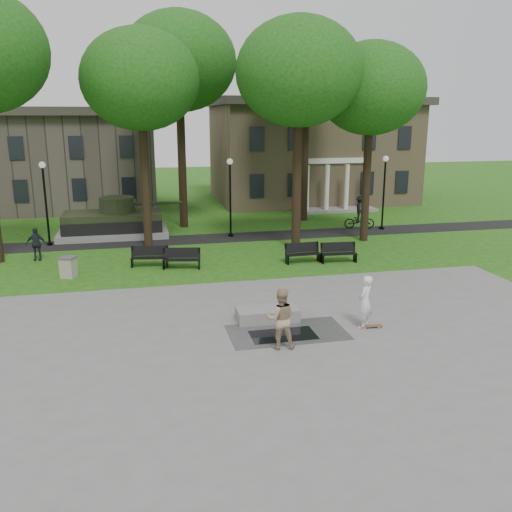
{
  "coord_description": "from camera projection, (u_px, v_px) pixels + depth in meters",
  "views": [
    {
      "loc": [
        -5.13,
        -19.66,
        7.14
      ],
      "look_at": [
        -0.24,
        2.01,
        1.4
      ],
      "focal_mm": 38.0,
      "sensor_mm": 36.0,
      "label": 1
    }
  ],
  "objects": [
    {
      "name": "park_bench_2",
      "position": [
        303.0,
        252.0,
        27.16
      ],
      "size": [
        1.82,
        0.63,
        1.0
      ],
      "rotation": [
        0.0,
        0.0,
        0.06
      ],
      "color": "black",
      "rests_on": "ground"
    },
    {
      "name": "footpath",
      "position": [
        224.0,
        238.0,
        32.78
      ],
      "size": [
        44.0,
        2.6,
        0.01
      ],
      "primitive_type": "cube",
      "color": "black",
      "rests_on": "ground"
    },
    {
      "name": "trash_bin",
      "position": [
        68.0,
        267.0,
        24.67
      ],
      "size": [
        0.86,
        0.86,
        0.96
      ],
      "rotation": [
        0.0,
        0.0,
        -0.38
      ],
      "color": "#A09684",
      "rests_on": "ground"
    },
    {
      "name": "lamp_right",
      "position": [
        384.0,
        186.0,
        34.61
      ],
      "size": [
        0.36,
        0.36,
        4.73
      ],
      "color": "black",
      "rests_on": "ground"
    },
    {
      "name": "concrete_block",
      "position": [
        267.0,
        314.0,
        19.44
      ],
      "size": [
        2.21,
        1.03,
        0.45
      ],
      "primitive_type": "cube",
      "rotation": [
        0.0,
        0.0,
        -0.02
      ],
      "color": "gray",
      "rests_on": "plaza"
    },
    {
      "name": "skateboarder",
      "position": [
        365.0,
        302.0,
        18.65
      ],
      "size": [
        0.8,
        0.79,
        1.85
      ],
      "primitive_type": "imported",
      "rotation": [
        0.0,
        0.0,
        3.9
      ],
      "color": "white",
      "rests_on": "plaza"
    },
    {
      "name": "puddle",
      "position": [
        283.0,
        335.0,
        18.17
      ],
      "size": [
        2.2,
        1.2,
        0.0
      ],
      "primitive_type": "cube",
      "color": "black",
      "rests_on": "plaza"
    },
    {
      "name": "friend_watching",
      "position": [
        281.0,
        318.0,
        16.97
      ],
      "size": [
        1.05,
        0.88,
        1.95
      ],
      "primitive_type": "imported",
      "rotation": [
        0.0,
        0.0,
        2.99
      ],
      "color": "tan",
      "rests_on": "plaza"
    },
    {
      "name": "building_right",
      "position": [
        310.0,
        150.0,
        47.05
      ],
      "size": [
        17.0,
        12.0,
        8.6
      ],
      "color": "#9E8460",
      "rests_on": "ground"
    },
    {
      "name": "building_left",
      "position": [
        57.0,
        162.0,
        43.23
      ],
      "size": [
        15.0,
        10.0,
        7.2
      ],
      "primitive_type": "cube",
      "color": "#4C443D",
      "rests_on": "ground"
    },
    {
      "name": "plaza",
      "position": [
        313.0,
        354.0,
        16.73
      ],
      "size": [
        22.0,
        16.0,
        0.02
      ],
      "primitive_type": "cube",
      "color": "gray",
      "rests_on": "ground"
    },
    {
      "name": "pedestrian_walker",
      "position": [
        36.0,
        244.0,
        27.51
      ],
      "size": [
        1.02,
        0.49,
        1.69
      ],
      "primitive_type": "imported",
      "rotation": [
        0.0,
        0.0,
        -0.08
      ],
      "color": "#21232C",
      "rests_on": "ground"
    },
    {
      "name": "tree_5",
      "position": [
        307.0,
        77.0,
        36.0
      ],
      "size": [
        6.4,
        6.4,
        12.44
      ],
      "color": "black",
      "rests_on": "ground"
    },
    {
      "name": "park_bench_0",
      "position": [
        149.0,
        256.0,
        26.47
      ],
      "size": [
        1.85,
        0.79,
        1.0
      ],
      "rotation": [
        0.0,
        0.0,
        -0.15
      ],
      "color": "black",
      "rests_on": "ground"
    },
    {
      "name": "park_bench_1",
      "position": [
        181.0,
        258.0,
        26.09
      ],
      "size": [
        1.85,
        0.86,
        1.0
      ],
      "rotation": [
        0.0,
        0.0,
        -0.19
      ],
      "color": "black",
      "rests_on": "ground"
    },
    {
      "name": "tank_monument",
      "position": [
        114.0,
        222.0,
        33.08
      ],
      "size": [
        7.45,
        3.4,
        2.4
      ],
      "color": "gray",
      "rests_on": "ground"
    },
    {
      "name": "skateboard",
      "position": [
        371.0,
        327.0,
        18.81
      ],
      "size": [
        0.79,
        0.24,
        0.07
      ],
      "primitive_type": "cube",
      "rotation": [
        0.0,
        0.0,
        -0.05
      ],
      "color": "brown",
      "rests_on": "plaza"
    },
    {
      "name": "tree_3",
      "position": [
        371.0,
        89.0,
        29.98
      ],
      "size": [
        6.0,
        6.0,
        11.19
      ],
      "color": "black",
      "rests_on": "ground"
    },
    {
      "name": "lamp_mid",
      "position": [
        230.0,
        191.0,
        32.48
      ],
      "size": [
        0.36,
        0.36,
        4.73
      ],
      "color": "black",
      "rests_on": "ground"
    },
    {
      "name": "tree_4",
      "position": [
        179.0,
        62.0,
        33.53
      ],
      "size": [
        7.2,
        7.2,
        13.5
      ],
      "color": "black",
      "rests_on": "ground"
    },
    {
      "name": "lamp_left",
      "position": [
        45.0,
        197.0,
        30.24
      ],
      "size": [
        0.36,
        0.36,
        4.73
      ],
      "color": "black",
      "rests_on": "ground"
    },
    {
      "name": "tree_2",
      "position": [
        299.0,
        73.0,
        27.89
      ],
      "size": [
        6.6,
        6.6,
        12.16
      ],
      "color": "black",
      "rests_on": "ground"
    },
    {
      "name": "park_bench_3",
      "position": [
        338.0,
        252.0,
        27.24
      ],
      "size": [
        1.83,
        0.65,
        1.0
      ],
      "rotation": [
        0.0,
        0.0,
        -0.07
      ],
      "color": "black",
      "rests_on": "ground"
    },
    {
      "name": "cyclist",
      "position": [
        360.0,
        215.0,
        35.34
      ],
      "size": [
        2.05,
        1.22,
        2.16
      ],
      "rotation": [
        0.0,
        0.0,
        1.35
      ],
      "color": "black",
      "rests_on": "ground"
    },
    {
      "name": "tree_1",
      "position": [
        140.0,
        80.0,
        28.17
      ],
      "size": [
        6.2,
        6.2,
        11.63
      ],
      "color": "black",
      "rests_on": "ground"
    },
    {
      "name": "ground",
      "position": [
        273.0,
        302.0,
        21.45
      ],
      "size": [
        120.0,
        120.0,
        0.0
      ],
      "primitive_type": "plane",
      "color": "#185413",
      "rests_on": "ground"
    }
  ]
}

